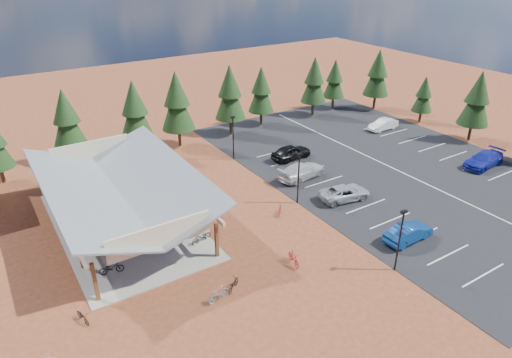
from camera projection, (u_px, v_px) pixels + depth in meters
name	position (u px, v px, depth m)	size (l,w,h in m)	color
ground	(265.00, 228.00, 39.26)	(140.00, 140.00, 0.00)	brown
asphalt_lot	(389.00, 166.00, 50.41)	(27.00, 44.00, 0.04)	black
concrete_pad	(125.00, 224.00, 39.69)	(10.60, 18.60, 0.10)	gray
bike_pavilion	(119.00, 186.00, 38.00)	(11.65, 19.40, 4.97)	#542918
lamp_post_0	(400.00, 237.00, 32.80)	(0.50, 0.25, 5.14)	black
lamp_post_1	(299.00, 175.00, 41.83)	(0.50, 0.25, 5.14)	black
lamp_post_2	(233.00, 135.00, 50.87)	(0.50, 0.25, 5.14)	black
trash_bin_0	(201.00, 215.00, 40.30)	(0.60, 0.60, 0.90)	#49351A
trash_bin_1	(203.00, 205.00, 41.98)	(0.60, 0.60, 0.90)	#49351A
pine_2	(66.00, 118.00, 49.04)	(3.68, 3.68, 8.57)	#382314
pine_3	(135.00, 110.00, 51.12)	(3.79, 3.79, 8.84)	#382314
pine_4	(177.00, 101.00, 53.27)	(3.96, 3.96, 9.23)	#382314
pine_5	(230.00, 92.00, 56.93)	(3.89, 3.89, 9.05)	#382314
pine_6	(261.00, 90.00, 60.43)	(3.44, 3.44, 8.00)	#382314
pine_7	(314.00, 80.00, 63.82)	(3.63, 3.63, 8.45)	#382314
pine_8	(335.00, 79.00, 67.01)	(3.18, 3.18, 7.40)	#382314
pine_11	(477.00, 99.00, 55.11)	(3.77, 3.77, 8.77)	#382314
pine_12	(424.00, 94.00, 61.89)	(2.77, 2.77, 6.45)	#382314
pine_13	(378.00, 73.00, 66.54)	(3.79, 3.79, 8.84)	#382314
bike_0	(111.00, 268.00, 33.42)	(0.63, 1.80, 0.95)	black
bike_1	(105.00, 236.00, 37.15)	(0.46, 1.64, 0.98)	#A0A4A9
bike_2	(84.00, 219.00, 39.64)	(0.53, 1.51, 0.79)	#1836A0
bike_3	(101.00, 202.00, 42.16)	(0.42, 1.48, 0.89)	#9C2213
bike_4	(174.00, 235.00, 37.26)	(0.62, 1.78, 0.94)	black
bike_5	(148.00, 228.00, 38.19)	(0.49, 1.73, 1.04)	gray
bike_6	(127.00, 198.00, 43.00)	(0.54, 1.55, 0.81)	navy
bike_7	(119.00, 181.00, 45.88)	(0.51, 1.82, 1.09)	maroon
bike_8	(83.00, 316.00, 29.24)	(0.53, 1.53, 0.81)	black
bike_11	(294.00, 258.00, 34.54)	(0.52, 1.83, 1.10)	maroon
bike_12	(233.00, 285.00, 31.99)	(0.55, 1.57, 0.83)	black
bike_13	(218.00, 294.00, 30.94)	(0.50, 1.77, 1.06)	gray
bike_14	(190.00, 196.00, 43.47)	(0.61, 1.74, 0.91)	navy
bike_15	(280.00, 210.00, 41.08)	(0.42, 1.47, 0.89)	maroon
bike_16	(202.00, 237.00, 37.12)	(0.67, 1.92, 1.01)	black
car_1	(408.00, 233.00, 37.20)	(1.59, 4.55, 1.50)	navy
car_2	(345.00, 193.00, 43.46)	(2.30, 4.99, 1.39)	#A4A8AC
car_3	(302.00, 171.00, 47.53)	(2.25, 5.54, 1.61)	#BCBCBC
car_4	(291.00, 152.00, 51.92)	(1.93, 4.81, 1.64)	black
car_7	(484.00, 160.00, 50.09)	(2.24, 5.51, 1.60)	#1A259E
car_9	(383.00, 124.00, 60.43)	(1.51, 4.34, 1.43)	silver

